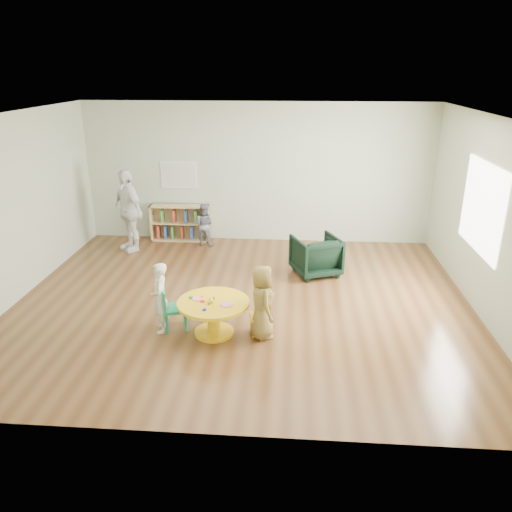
# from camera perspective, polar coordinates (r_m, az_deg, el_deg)

# --- Properties ---
(room) EXTENTS (7.10, 7.00, 2.80)m
(room) POSITION_cam_1_polar(r_m,az_deg,el_deg) (7.16, -1.58, 8.50)
(room) COLOR #57351B
(room) RESTS_ON ground
(activity_table) EXTENTS (0.97, 0.97, 0.53)m
(activity_table) POSITION_cam_1_polar(r_m,az_deg,el_deg) (6.78, -4.88, -6.34)
(activity_table) COLOR yellow
(activity_table) RESTS_ON ground
(kid_chair_left) EXTENTS (0.40, 0.40, 0.61)m
(kid_chair_left) POSITION_cam_1_polar(r_m,az_deg,el_deg) (6.99, -9.58, -5.77)
(kid_chair_left) COLOR #1B9569
(kid_chair_left) RESTS_ON ground
(kid_chair_right) EXTENTS (0.32, 0.32, 0.50)m
(kid_chair_right) POSITION_cam_1_polar(r_m,az_deg,el_deg) (6.80, 0.80, -6.80)
(kid_chair_right) COLOR yellow
(kid_chair_right) RESTS_ON ground
(bookshelf) EXTENTS (1.20, 0.30, 0.75)m
(bookshelf) POSITION_cam_1_polar(r_m,az_deg,el_deg) (10.55, -8.73, 3.78)
(bookshelf) COLOR tan
(bookshelf) RESTS_ON ground
(alphabet_poster) EXTENTS (0.74, 0.01, 0.54)m
(alphabet_poster) POSITION_cam_1_polar(r_m,az_deg,el_deg) (10.42, -8.80, 9.16)
(alphabet_poster) COLOR white
(alphabet_poster) RESTS_ON ground
(armchair) EXTENTS (0.97, 0.98, 0.69)m
(armchair) POSITION_cam_1_polar(r_m,az_deg,el_deg) (8.73, 6.86, 0.06)
(armchair) COLOR black
(armchair) RESTS_ON ground
(child_left) EXTENTS (0.31, 0.41, 0.99)m
(child_left) POSITION_cam_1_polar(r_m,az_deg,el_deg) (6.89, -10.92, -4.72)
(child_left) COLOR white
(child_left) RESTS_ON ground
(child_right) EXTENTS (0.48, 0.58, 1.03)m
(child_right) POSITION_cam_1_polar(r_m,az_deg,el_deg) (6.61, 0.70, -5.29)
(child_right) COLOR gold
(child_right) RESTS_ON ground
(toddler) EXTENTS (0.48, 0.40, 0.87)m
(toddler) POSITION_cam_1_polar(r_m,az_deg,el_deg) (10.13, -5.97, 3.60)
(toddler) COLOR #161F39
(toddler) RESTS_ON ground
(adult_caretaker) EXTENTS (0.96, 0.94, 1.62)m
(adult_caretaker) POSITION_cam_1_polar(r_m,az_deg,el_deg) (10.02, -14.41, 5.07)
(adult_caretaker) COLOR white
(adult_caretaker) RESTS_ON ground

